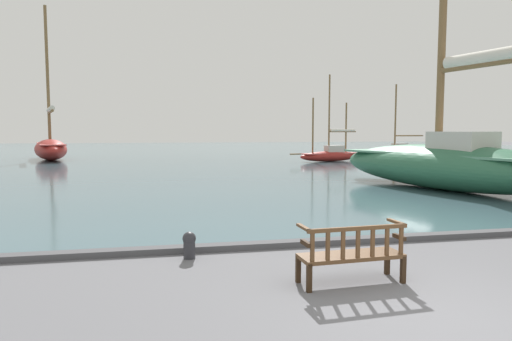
# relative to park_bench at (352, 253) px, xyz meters

# --- Properties ---
(ground_plane) EXTENTS (160.00, 160.00, 0.00)m
(ground_plane) POSITION_rel_park_bench_xyz_m (0.52, -1.52, -0.47)
(ground_plane) COLOR slate
(harbor_water) EXTENTS (100.00, 80.00, 0.08)m
(harbor_water) POSITION_rel_park_bench_xyz_m (0.52, 42.48, -0.43)
(harbor_water) COLOR #476670
(harbor_water) RESTS_ON ground
(quay_edge_kerb) EXTENTS (40.00, 0.30, 0.12)m
(quay_edge_kerb) POSITION_rel_park_bench_xyz_m (0.52, 2.33, -0.41)
(quay_edge_kerb) COLOR #4C4C50
(quay_edge_kerb) RESTS_ON ground
(park_bench) EXTENTS (1.63, 0.62, 0.92)m
(park_bench) POSITION_rel_park_bench_xyz_m (0.00, 0.00, 0.00)
(park_bench) COLOR #322113
(park_bench) RESTS_ON ground
(sailboat_mid_port) EXTENTS (5.29, 2.20, 5.95)m
(sailboat_mid_port) POSITION_rel_park_bench_xyz_m (15.78, 27.55, 0.10)
(sailboat_mid_port) COLOR brown
(sailboat_mid_port) RESTS_ON harbor_water
(sailboat_nearest_starboard) EXTENTS (4.53, 10.42, 11.77)m
(sailboat_nearest_starboard) POSITION_rel_park_bench_xyz_m (-11.31, 31.54, 0.57)
(sailboat_nearest_starboard) COLOR maroon
(sailboat_nearest_starboard) RESTS_ON harbor_water
(sailboat_outer_starboard) EXTENTS (5.58, 11.14, 13.97)m
(sailboat_outer_starboard) POSITION_rel_park_bench_xyz_m (7.79, 9.22, 0.73)
(sailboat_outer_starboard) COLOR #2D6647
(sailboat_outer_starboard) RESTS_ON harbor_water
(sailboat_outer_port) EXTENTS (5.92, 2.44, 6.29)m
(sailboat_outer_port) POSITION_rel_park_bench_xyz_m (9.32, 25.33, 0.16)
(sailboat_outer_port) COLOR maroon
(sailboat_outer_port) RESTS_ON harbor_water
(mooring_bollard) EXTENTS (0.25, 0.25, 0.49)m
(mooring_bollard) POSITION_rel_park_bench_xyz_m (-2.34, 1.87, -0.20)
(mooring_bollard) COLOR #2D2D33
(mooring_bollard) RESTS_ON ground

